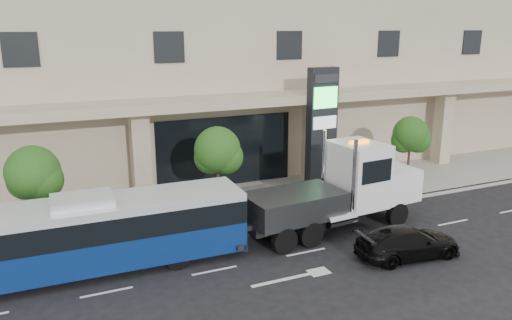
{
  "coord_description": "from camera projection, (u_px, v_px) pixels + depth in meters",
  "views": [
    {
      "loc": [
        -9.54,
        -17.99,
        9.02
      ],
      "look_at": [
        -0.72,
        2.0,
        3.17
      ],
      "focal_mm": 35.0,
      "sensor_mm": 36.0,
      "label": 1
    }
  ],
  "objects": [
    {
      "name": "tree_mid",
      "position": [
        218.0,
        153.0,
        23.51
      ],
      "size": [
        2.28,
        2.2,
        4.38
      ],
      "color": "#422B19",
      "rests_on": "sidewalk"
    },
    {
      "name": "sidewalk",
      "position": [
        246.0,
        202.0,
        26.35
      ],
      "size": [
        120.0,
        6.0,
        0.15
      ],
      "primitive_type": "cube",
      "color": "gray",
      "rests_on": "ground"
    },
    {
      "name": "tree_right",
      "position": [
        411.0,
        137.0,
        28.05
      ],
      "size": [
        2.1,
        2.0,
        4.04
      ],
      "color": "#422B19",
      "rests_on": "sidewalk"
    },
    {
      "name": "convention_center",
      "position": [
        184.0,
        12.0,
        33.0
      ],
      "size": [
        60.0,
        17.6,
        20.0
      ],
      "color": "tan",
      "rests_on": "ground"
    },
    {
      "name": "black_sedan",
      "position": [
        408.0,
        242.0,
        20.05
      ],
      "size": [
        4.52,
        2.17,
        1.27
      ],
      "primitive_type": "imported",
      "rotation": [
        0.0,
        0.0,
        1.48
      ],
      "color": "black",
      "rests_on": "ground"
    },
    {
      "name": "ground",
      "position": [
        289.0,
        239.0,
        21.95
      ],
      "size": [
        120.0,
        120.0,
        0.0
      ],
      "primitive_type": "plane",
      "color": "black",
      "rests_on": "ground"
    },
    {
      "name": "tree_left",
      "position": [
        34.0,
        176.0,
        20.42
      ],
      "size": [
        2.27,
        2.2,
        4.22
      ],
      "color": "#422B19",
      "rests_on": "sidewalk"
    },
    {
      "name": "city_bus",
      "position": [
        85.0,
        234.0,
        18.56
      ],
      "size": [
        12.07,
        2.75,
        3.05
      ],
      "rotation": [
        0.0,
        0.0,
        -0.02
      ],
      "color": "black",
      "rests_on": "ground"
    },
    {
      "name": "tow_truck",
      "position": [
        342.0,
        190.0,
        22.68
      ],
      "size": [
        9.8,
        3.06,
        4.44
      ],
      "rotation": [
        0.0,
        0.0,
        0.08
      ],
      "color": "#2D3033",
      "rests_on": "ground"
    },
    {
      "name": "signage_pylon",
      "position": [
        322.0,
        129.0,
        27.39
      ],
      "size": [
        1.73,
        0.73,
        6.79
      ],
      "rotation": [
        0.0,
        0.0,
        0.07
      ],
      "color": "black",
      "rests_on": "sidewalk"
    },
    {
      "name": "curb",
      "position": [
        270.0,
        221.0,
        23.69
      ],
      "size": [
        120.0,
        0.3,
        0.15
      ],
      "primitive_type": "cube",
      "color": "gray",
      "rests_on": "ground"
    }
  ]
}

